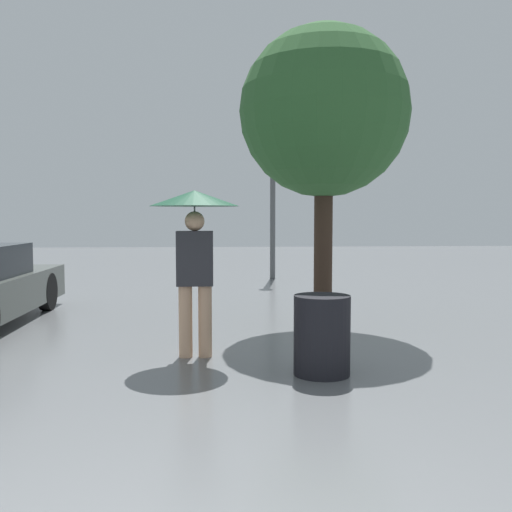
# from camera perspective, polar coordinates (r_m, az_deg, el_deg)

# --- Properties ---
(pedestrian) EXTENTS (1.05, 1.05, 1.96)m
(pedestrian) POSITION_cam_1_polar(r_m,az_deg,el_deg) (6.69, -6.15, 2.76)
(pedestrian) COLOR tan
(pedestrian) RESTS_ON ground_plane
(tree) EXTENTS (2.50, 2.50, 4.45)m
(tree) POSITION_cam_1_polar(r_m,az_deg,el_deg) (8.69, 6.84, 13.97)
(tree) COLOR #38281E
(tree) RESTS_ON ground_plane
(street_lamp) EXTENTS (0.32, 0.32, 4.55)m
(street_lamp) POSITION_cam_1_polar(r_m,az_deg,el_deg) (15.27, 1.69, 8.12)
(street_lamp) COLOR #515456
(street_lamp) RESTS_ON ground_plane
(trash_bin) EXTENTS (0.59, 0.59, 0.84)m
(trash_bin) POSITION_cam_1_polar(r_m,az_deg,el_deg) (6.07, 6.61, -7.86)
(trash_bin) COLOR black
(trash_bin) RESTS_ON ground_plane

